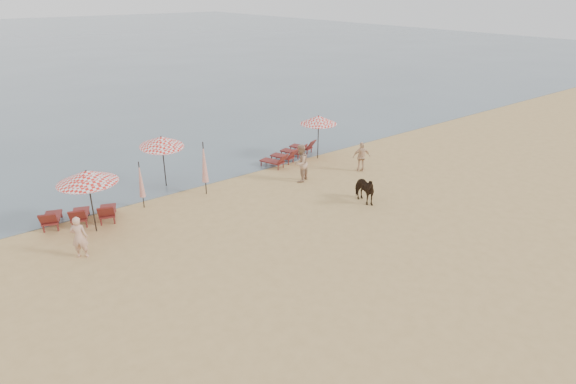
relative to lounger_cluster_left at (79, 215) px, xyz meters
The scene contains 12 objects.
ground 11.61m from the lounger_cluster_left, 54.62° to the right, with size 120.00×120.00×0.00m, color tan.
lounger_cluster_left is the anchor object (origin of this frame).
lounger_cluster_right 11.06m from the lounger_cluster_left, ahead, with size 3.65×2.47×0.53m.
umbrella_open_left_a 2.07m from the lounger_cluster_left, 73.19° to the right, with size 2.16×2.16×2.46m.
umbrella_open_left_b 4.85m from the lounger_cluster_left, 19.71° to the left, with size 1.95×1.99×2.49m.
umbrella_open_right 12.46m from the lounger_cluster_left, ahead, with size 1.93×1.93×2.35m.
umbrella_closed_left 2.68m from the lounger_cluster_left, ahead, with size 0.25×0.25×2.03m.
umbrella_closed_right 5.42m from the lounger_cluster_left, ahead, with size 0.29×0.29×2.40m.
cow 11.41m from the lounger_cluster_left, 27.49° to the right, with size 0.66×1.44×1.22m, color black.
beachgoer_left 2.67m from the lounger_cluster_left, 104.91° to the right, with size 0.55×0.36×1.51m, color tan.
beachgoer_right_a 9.73m from the lounger_cluster_left, 10.44° to the right, with size 0.87×0.68×1.79m, color tan.
beachgoer_right_b 13.05m from the lounger_cluster_left, 11.31° to the right, with size 0.87×0.36×1.49m, color #D9AE87.
Camera 1 is at (-10.57, -8.63, 8.53)m, focal length 30.00 mm.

